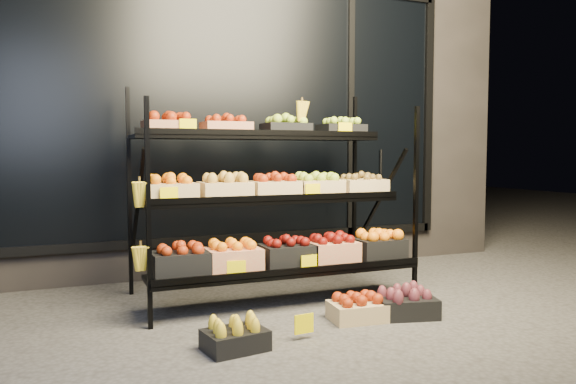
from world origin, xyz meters
name	(u,v)px	position (x,y,z in m)	size (l,w,h in m)	color
ground	(306,318)	(0.00, 0.00, 0.00)	(24.00, 24.00, 0.00)	#514F4C
building	(208,97)	(0.00, 2.59, 1.75)	(6.00, 2.08, 3.50)	#2D2826
display_rack	(273,198)	(-0.01, 0.60, 0.79)	(2.18, 1.02, 1.69)	black
tag_floor_a	(304,330)	(-0.19, -0.40, 0.06)	(0.13, 0.01, 0.12)	#F5DC00
floor_crate_midleft	(235,336)	(-0.63, -0.41, 0.09)	(0.38, 0.31, 0.18)	black
floor_crate_midright	(357,308)	(0.30, -0.18, 0.09)	(0.39, 0.30, 0.19)	tan
floor_crate_right	(406,303)	(0.67, -0.22, 0.10)	(0.47, 0.39, 0.20)	black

